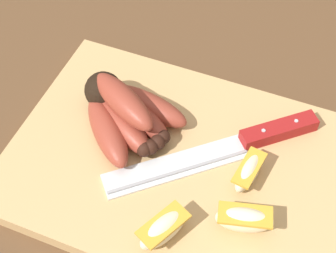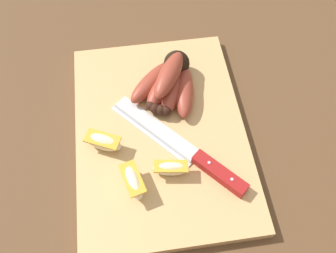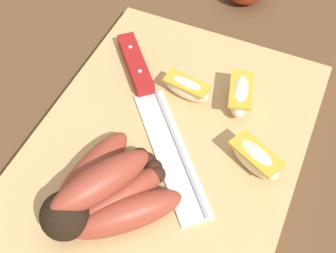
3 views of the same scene
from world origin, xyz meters
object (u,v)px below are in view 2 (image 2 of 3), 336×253
(chefs_knife, at_px, (196,157))
(apple_wedge_middle, at_px, (133,181))
(banana_bunch, at_px, (169,82))
(apple_wedge_far, at_px, (171,168))
(apple_wedge_near, at_px, (103,142))

(chefs_knife, height_order, apple_wedge_middle, apple_wedge_middle)
(banana_bunch, distance_m, apple_wedge_far, 0.17)
(banana_bunch, distance_m, chefs_knife, 0.15)
(chefs_knife, xyz_separation_m, apple_wedge_near, (0.04, 0.15, 0.01))
(banana_bunch, xyz_separation_m, chefs_knife, (-0.15, -0.02, -0.02))
(apple_wedge_middle, relative_size, apple_wedge_far, 1.10)
(apple_wedge_far, bearing_deg, apple_wedge_near, 58.91)
(apple_wedge_far, bearing_deg, chefs_knife, -66.85)
(banana_bunch, bearing_deg, apple_wedge_far, 172.73)
(banana_bunch, distance_m, apple_wedge_near, 0.16)
(apple_wedge_near, xyz_separation_m, apple_wedge_middle, (-0.08, -0.04, 0.00))
(banana_bunch, bearing_deg, chefs_knife, -171.15)
(banana_bunch, height_order, chefs_knife, banana_bunch)
(chefs_knife, bearing_deg, apple_wedge_middle, 106.97)
(chefs_knife, xyz_separation_m, apple_wedge_middle, (-0.03, 0.11, 0.01))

